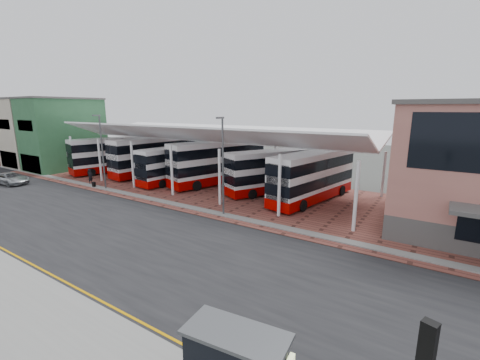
# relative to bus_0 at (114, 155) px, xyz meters

# --- Properties ---
(ground) EXTENTS (140.00, 140.00, 0.00)m
(ground) POSITION_rel_bus_0_xyz_m (21.82, -13.23, -2.40)
(ground) COLOR #3E403C
(road) EXTENTS (120.00, 14.00, 0.02)m
(road) POSITION_rel_bus_0_xyz_m (21.82, -14.23, -2.39)
(road) COLOR black
(road) RESTS_ON ground
(forecourt) EXTENTS (72.00, 16.00, 0.06)m
(forecourt) POSITION_rel_bus_0_xyz_m (23.82, -0.23, -2.37)
(forecourt) COLOR brown
(forecourt) RESTS_ON ground
(sidewalk) EXTENTS (120.00, 4.00, 0.14)m
(sidewalk) POSITION_rel_bus_0_xyz_m (21.82, -22.23, -2.33)
(sidewalk) COLOR slate
(sidewalk) RESTS_ON ground
(north_kerb) EXTENTS (120.00, 0.80, 0.14)m
(north_kerb) POSITION_rel_bus_0_xyz_m (21.82, -7.03, -2.33)
(north_kerb) COLOR slate
(north_kerb) RESTS_ON ground
(yellow_line_near) EXTENTS (120.00, 0.12, 0.01)m
(yellow_line_near) POSITION_rel_bus_0_xyz_m (21.82, -20.23, -2.37)
(yellow_line_near) COLOR #C88800
(yellow_line_near) RESTS_ON road
(yellow_line_far) EXTENTS (120.00, 0.12, 0.01)m
(yellow_line_far) POSITION_rel_bus_0_xyz_m (21.82, -19.93, -2.37)
(yellow_line_far) COLOR #C88800
(yellow_line_far) RESTS_ON road
(canopy) EXTENTS (37.00, 11.63, 7.07)m
(canopy) POSITION_rel_bus_0_xyz_m (15.82, 0.71, 3.40)
(canopy) COLOR white
(canopy) RESTS_ON ground
(shop_green) EXTENTS (6.40, 10.20, 10.22)m
(shop_green) POSITION_rel_bus_0_xyz_m (-8.18, -2.25, 2.72)
(shop_green) COLOR #30663D
(shop_green) RESTS_ON ground
(shop_cream) EXTENTS (6.40, 10.20, 10.22)m
(shop_cream) POSITION_rel_bus_0_xyz_m (-14.68, -2.25, 2.72)
(shop_cream) COLOR #BDB39C
(shop_cream) RESTS_ON ground
(shop_brick) EXTENTS (6.40, 10.20, 10.22)m
(shop_brick) POSITION_rel_bus_0_xyz_m (-21.18, -2.25, 2.72)
(shop_brick) COLOR brown
(shop_brick) RESTS_ON ground
(shop_ochre) EXTENTS (6.40, 10.20, 10.22)m
(shop_ochre) POSITION_rel_bus_0_xyz_m (-27.68, -2.25, 2.72)
(shop_ochre) COLOR gold
(shop_ochre) RESTS_ON ground
(lamp_west) EXTENTS (0.16, 0.90, 8.07)m
(lamp_west) POSITION_rel_bus_0_xyz_m (7.82, -6.95, 1.96)
(lamp_west) COLOR #4C4F52
(lamp_west) RESTS_ON ground
(lamp_east) EXTENTS (0.16, 0.90, 8.07)m
(lamp_east) POSITION_rel_bus_0_xyz_m (23.82, -6.95, 1.96)
(lamp_east) COLOR #4C4F52
(lamp_east) RESTS_ON ground
(bus_0) EXTENTS (5.49, 11.72, 4.71)m
(bus_0) POSITION_rel_bus_0_xyz_m (0.00, 0.00, 0.00)
(bus_0) COLOR white
(bus_0) RESTS_ON forecourt
(bus_1) EXTENTS (4.15, 12.23, 4.94)m
(bus_1) POSITION_rel_bus_0_xyz_m (6.18, 1.67, 0.12)
(bus_1) COLOR white
(bus_1) RESTS_ON forecourt
(bus_2) EXTENTS (3.26, 10.41, 4.22)m
(bus_2) POSITION_rel_bus_0_xyz_m (11.83, 0.09, -0.24)
(bus_2) COLOR white
(bus_2) RESTS_ON forecourt
(bus_3) EXTENTS (6.17, 12.33, 4.97)m
(bus_3) POSITION_rel_bus_0_xyz_m (16.53, 2.00, 0.13)
(bus_3) COLOR white
(bus_3) RESTS_ON forecourt
(bus_4) EXTENTS (7.09, 10.67, 4.42)m
(bus_4) POSITION_rel_bus_0_xyz_m (23.86, 2.01, -0.14)
(bus_4) COLOR white
(bus_4) RESTS_ON forecourt
(bus_5) EXTENTS (4.60, 11.56, 4.65)m
(bus_5) POSITION_rel_bus_0_xyz_m (28.41, 1.21, -0.03)
(bus_5) COLOR white
(bus_5) RESTS_ON forecourt
(silver_car) EXTENTS (5.07, 2.80, 1.35)m
(silver_car) POSITION_rel_bus_0_xyz_m (-3.72, -11.50, -1.71)
(silver_car) COLOR #A8ACB0
(silver_car) RESTS_ON road
(pedestrian) EXTENTS (0.62, 0.77, 1.81)m
(pedestrian) POSITION_rel_bus_0_xyz_m (4.26, -6.42, -1.43)
(pedestrian) COLOR black
(pedestrian) RESTS_ON forecourt
(suitcase) EXTENTS (0.36, 0.25, 0.61)m
(suitcase) POSITION_rel_bus_0_xyz_m (6.09, -7.23, -2.03)
(suitcase) COLOR black
(suitcase) RESTS_ON forecourt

